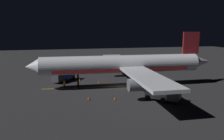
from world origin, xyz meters
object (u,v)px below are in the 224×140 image
Objects in this scene: catering_truck at (161,93)px; traffic_cone_near_right at (115,99)px; airliner at (125,65)px; traffic_cone_under_wing at (89,99)px; ground_crew_worker at (64,84)px; traffic_cone_far at (99,82)px; traffic_cone_near_left at (80,80)px; baggage_truck at (64,76)px.

catering_truck reaches higher than traffic_cone_near_right.
catering_truck is at bearing -163.30° from airliner.
ground_crew_worker is at bearing 24.35° from traffic_cone_under_wing.
ground_crew_worker is at bearing 112.10° from traffic_cone_far.
catering_truck is 9.66× the size of traffic_cone_far.
traffic_cone_near_left is (6.51, -3.62, -0.64)m from ground_crew_worker.
catering_truck reaches higher than ground_crew_worker.
traffic_cone_near_right is at bearing -153.97° from baggage_truck.
traffic_cone_near_right is at bearing -103.69° from traffic_cone_under_wing.
traffic_cone_under_wing and traffic_cone_far have the same top height.
traffic_cone_near_left is at bearing 15.35° from traffic_cone_near_right.
baggage_truck is 23.37m from catering_truck.
traffic_cone_near_left is 1.00× the size of traffic_cone_far.
traffic_cone_under_wing is at bearing 161.56° from traffic_cone_far.
airliner is 10.22m from traffic_cone_near_right.
catering_truck is 21.17m from traffic_cone_near_left.
airliner reaches higher than traffic_cone_under_wing.
airliner is 70.51× the size of traffic_cone_near_left.
airliner is 70.51× the size of traffic_cone_far.
airliner is 22.29× the size of ground_crew_worker.
traffic_cone_near_left is at bearing -93.51° from baggage_truck.
traffic_cone_near_left is at bearing 33.10° from catering_truck.
airliner reaches higher than traffic_cone_far.
airliner is 7.30× the size of catering_truck.
traffic_cone_far is (12.15, 0.54, 0.00)m from traffic_cone_near_right.
baggage_truck is 1.08× the size of catering_truck.
catering_truck is 11.94m from traffic_cone_under_wing.
airliner is 11.90m from traffic_cone_near_left.
baggage_truck reaches higher than traffic_cone_far.
baggage_truck is at bearing 86.49° from traffic_cone_near_left.
traffic_cone_far is at bearing 2.53° from traffic_cone_near_right.
traffic_cone_under_wing is 1.00× the size of traffic_cone_far.
traffic_cone_under_wing is (-7.33, 8.36, -4.18)m from airliner.
ground_crew_worker reaches higher than traffic_cone_near_right.
traffic_cone_near_left is 5.14m from traffic_cone_far.
baggage_truck is 3.59m from traffic_cone_near_left.
traffic_cone_near_left is (17.72, 11.55, -1.01)m from catering_truck.
traffic_cone_far is (3.00, -7.38, -0.64)m from ground_crew_worker.
traffic_cone_under_wing is at bearing 74.94° from catering_truck.
airliner is 14.41m from baggage_truck.
catering_truck is at bearing -151.27° from traffic_cone_far.
traffic_cone_under_wing is 11.72m from traffic_cone_far.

